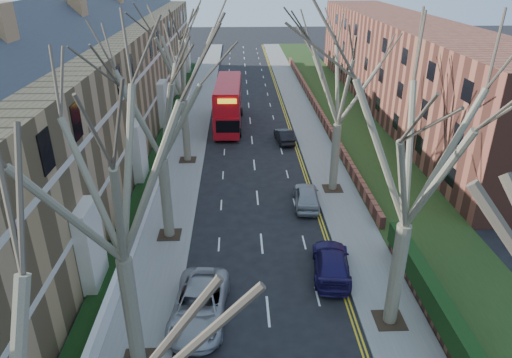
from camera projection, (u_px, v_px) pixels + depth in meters
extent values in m
cube|color=slate|center=(195.00, 121.00, 49.20)|extent=(3.00, 102.00, 0.12)
cube|color=slate|center=(305.00, 119.00, 49.64)|extent=(3.00, 102.00, 0.12)
cube|color=#9C7C4F|center=(94.00, 96.00, 39.57)|extent=(9.00, 78.00, 10.00)
cube|color=#2F3339|center=(83.00, 24.00, 37.00)|extent=(4.67, 78.00, 4.67)
cube|color=beige|center=(147.00, 112.00, 40.38)|extent=(0.12, 78.00, 0.35)
cube|color=beige|center=(143.00, 73.00, 38.88)|extent=(0.12, 78.00, 0.35)
cube|color=brown|center=(403.00, 65.00, 51.56)|extent=(8.00, 54.00, 10.00)
cube|color=brown|center=(315.00, 104.00, 53.10)|extent=(0.35, 54.00, 0.90)
cube|color=white|center=(169.00, 143.00, 41.67)|extent=(0.30, 78.00, 1.00)
cube|color=#1E3513|center=(346.00, 118.00, 49.77)|extent=(6.00, 102.00, 0.06)
cylinder|color=#695F4B|center=(132.00, 313.00, 18.26)|extent=(0.64, 0.64, 5.25)
cylinder|color=#695F4B|center=(166.00, 199.00, 27.33)|extent=(0.64, 0.64, 5.07)
cube|color=#2D2116|center=(170.00, 235.00, 28.41)|extent=(1.40, 1.40, 0.05)
cylinder|color=#695F4B|center=(186.00, 131.00, 38.13)|extent=(0.60, 0.60, 5.25)
cube|color=#2D2116|center=(188.00, 160.00, 39.24)|extent=(1.40, 1.40, 0.05)
cylinder|color=#695F4B|center=(397.00, 275.00, 20.49)|extent=(0.64, 0.64, 5.25)
cube|color=#2D2116|center=(389.00, 320.00, 21.61)|extent=(1.40, 1.40, 0.05)
cylinder|color=#695F4B|center=(335.00, 157.00, 33.17)|extent=(0.60, 0.60, 5.07)
cube|color=#2D2116|center=(332.00, 188.00, 34.25)|extent=(1.40, 1.40, 0.05)
cube|color=red|center=(229.00, 113.00, 47.30)|extent=(2.78, 10.91, 2.17)
cube|color=red|center=(228.00, 93.00, 46.42)|extent=(2.76, 10.37, 1.97)
cube|color=black|center=(228.00, 108.00, 47.11)|extent=(2.77, 10.04, 0.89)
cube|color=black|center=(228.00, 92.00, 46.37)|extent=(2.77, 9.83, 0.89)
imported|color=#9E9EA4|center=(199.00, 305.00, 21.64)|extent=(2.90, 5.58, 1.50)
imported|color=#1D164D|center=(331.00, 263.00, 24.81)|extent=(2.54, 5.00, 1.39)
imported|color=#94979C|center=(306.00, 196.00, 31.85)|extent=(2.05, 4.37, 1.45)
imported|color=black|center=(284.00, 136.00, 43.23)|extent=(1.77, 3.97, 1.27)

